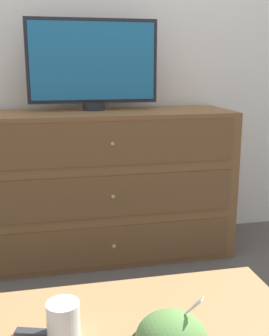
{
  "coord_description": "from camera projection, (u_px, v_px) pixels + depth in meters",
  "views": [
    {
      "loc": [
        -0.38,
        -2.6,
        1.1
      ],
      "look_at": [
        -0.1,
        -1.31,
        0.78
      ],
      "focal_mm": 45.0,
      "sensor_mm": 36.0,
      "label": 1
    }
  ],
  "objects": [
    {
      "name": "ground_plane",
      "position": [
        108.0,
        235.0,
        2.81
      ],
      "size": [
        12.0,
        12.0,
        0.0
      ],
      "primitive_type": "plane",
      "color": "#56514C"
    },
    {
      "name": "wall_back",
      "position": [
        105.0,
        31.0,
        2.52
      ],
      "size": [
        12.0,
        0.05,
        2.6
      ],
      "color": "white",
      "rests_on": "ground_plane"
    },
    {
      "name": "tv",
      "position": [
        93.0,
        63.0,
        2.35
      ],
      "size": [
        0.73,
        0.12,
        0.5
      ],
      "color": "#232328",
      "rests_on": "dresser"
    },
    {
      "name": "remote_control",
      "position": [
        43.0,
        334.0,
        1.13
      ],
      "size": [
        0.15,
        0.07,
        0.02
      ],
      "color": "#38383D",
      "rests_on": "coffee_table"
    },
    {
      "name": "drink_cup",
      "position": [
        64.0,
        324.0,
        1.11
      ],
      "size": [
        0.09,
        0.09,
        0.11
      ],
      "color": "beige",
      "rests_on": "coffee_table"
    },
    {
      "name": "dresser",
      "position": [
        107.0,
        185.0,
        2.45
      ],
      "size": [
        1.44,
        0.49,
        0.85
      ],
      "color": "brown",
      "rests_on": "ground_plane"
    }
  ]
}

